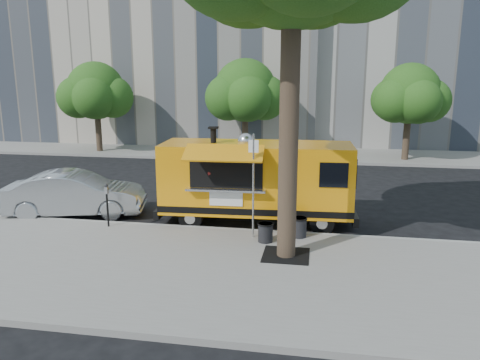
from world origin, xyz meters
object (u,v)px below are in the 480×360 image
Objects in this scene: parking_meter at (107,200)px; sedan at (76,194)px; sign_post at (253,180)px; far_tree_a at (96,91)px; far_tree_b at (245,91)px; trash_bin_left at (265,232)px; trash_bin_right at (299,226)px; food_truck at (255,180)px; far_tree_c at (410,94)px.

parking_meter is 0.29× the size of sedan.
parking_meter is at bearing 177.48° from sign_post.
far_tree_a is at bearing 117.15° from parking_meter.
far_tree_b reaches higher than far_tree_a.
far_tree_b is at bearing 101.44° from trash_bin_left.
parking_meter is 5.87m from trash_bin_right.
trash_bin_right is at bearing 10.88° from sign_post.
sign_post reaches higher than food_truck.
parking_meter reaches higher than trash_bin_right.
trash_bin_left is (2.95, -14.58, -3.39)m from far_tree_b.
food_truck is at bearing -79.29° from far_tree_b.
far_tree_b is at bearing 81.90° from parking_meter.
far_tree_c reaches higher than parking_meter.
far_tree_b is 14.61m from sign_post.
far_tree_c is at bearing -1.91° from far_tree_b.
far_tree_a is 0.84× the size of food_truck.
far_tree_c is 9.64× the size of trash_bin_left.
far_tree_c is at bearing 67.03° from trash_bin_left.
parking_meter is at bearing -128.66° from far_tree_c.
far_tree_b reaches higher than far_tree_c.
sign_post reaches higher than trash_bin_right.
trash_bin_left is (6.75, -1.88, -0.32)m from sedan.
far_tree_c is 1.74× the size of sign_post.
far_tree_b is at bearing 178.09° from far_tree_c.
food_truck is at bearing -46.85° from far_tree_a.
food_truck is at bearing -101.87° from sedan.
parking_meter is at bearing 173.94° from trash_bin_left.
parking_meter is at bearing -98.10° from far_tree_b.
trash_bin_right is at bearing -113.09° from sedan.
food_truck is (4.37, 1.52, 0.48)m from parking_meter.
sedan reaches higher than parking_meter.
trash_bin_right reaches higher than trash_bin_left.
far_tree_c is 17.82m from parking_meter.
trash_bin_right is (12.85, -13.60, -3.32)m from far_tree_a.
far_tree_b is 9.56× the size of trash_bin_right.
sign_post is at bearing 140.83° from trash_bin_left.
food_truck is 11.85× the size of trash_bin_left.
parking_meter is 5.01m from trash_bin_left.
far_tree_b is 12.97m from food_truck.
sign_post is (11.55, -13.85, -1.93)m from far_tree_a.
sign_post is at bearing -50.17° from far_tree_a.
far_tree_b reaches higher than trash_bin_right.
far_tree_c is at bearing 0.32° from far_tree_a.
far_tree_a is at bearing -179.68° from far_tree_c.
parking_meter is (-4.55, 0.20, -0.87)m from sign_post.
sign_post is 4.64m from parking_meter.
sign_post is at bearing -79.85° from far_tree_b.
sedan is (5.20, -12.30, -3.02)m from far_tree_a.
trash_bin_right is (1.30, 0.25, -1.39)m from sign_post.
far_tree_c is at bearing 58.76° from food_truck.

